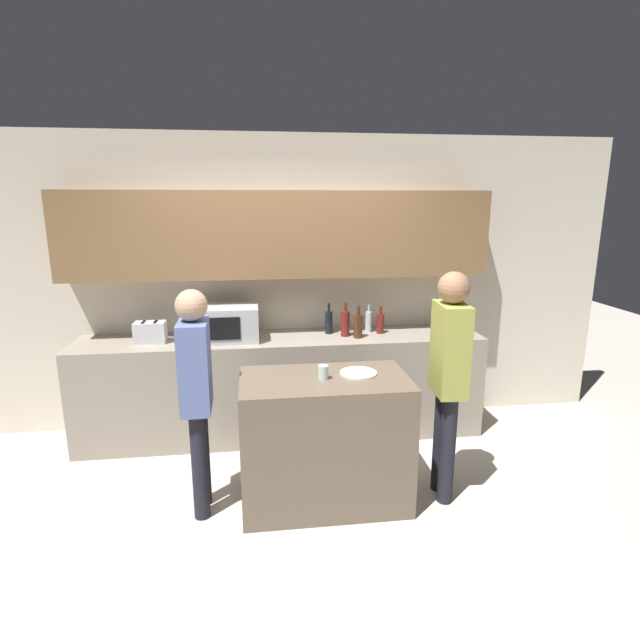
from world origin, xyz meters
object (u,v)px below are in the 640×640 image
object	(u,v)px
bottle_0	(329,322)
plate_on_island	(358,373)
microwave	(228,323)
bottle_4	(380,323)
bottle_1	(345,323)
bottle_3	(369,321)
bottle_2	(358,326)
person_left	(449,368)
person_center	(196,385)
toaster	(150,332)
potted_plant	(444,311)
cup_0	(323,372)

from	to	relation	value
bottle_0	plate_on_island	world-z (taller)	bottle_0
microwave	bottle_4	world-z (taller)	microwave
plate_on_island	bottle_1	bearing A→B (deg)	84.86
bottle_3	bottle_2	bearing A→B (deg)	-127.02
microwave	bottle_3	bearing A→B (deg)	4.53
bottle_1	bottle_2	xyz separation A→B (m)	(0.10, -0.07, -0.01)
bottle_4	plate_on_island	bearing A→B (deg)	-111.60
bottle_3	person_left	world-z (taller)	person_left
microwave	bottle_2	size ratio (longest dim) A/B	1.80
microwave	person_center	bearing A→B (deg)	-98.51
plate_on_island	person_left	xyz separation A→B (m)	(0.62, -0.11, 0.05)
bottle_2	bottle_4	bearing A→B (deg)	28.42
toaster	bottle_4	xyz separation A→B (m)	(2.03, 0.05, 0.01)
microwave	bottle_1	world-z (taller)	bottle_1
toaster	person_left	world-z (taller)	person_left
bottle_2	plate_on_island	xyz separation A→B (m)	(-0.19, -0.96, -0.10)
bottle_3	plate_on_island	world-z (taller)	bottle_3
bottle_3	bottle_4	xyz separation A→B (m)	(0.10, -0.05, -0.01)
microwave	bottle_3	distance (m)	1.28
microwave	toaster	xyz separation A→B (m)	(-0.66, 0.00, -0.06)
bottle_1	person_center	world-z (taller)	person_center
toaster	person_left	xyz separation A→B (m)	(2.22, -1.15, -0.03)
bottle_2	potted_plant	bearing A→B (deg)	5.62
bottle_1	toaster	bearing A→B (deg)	179.67
bottle_1	bottle_3	distance (m)	0.26
person_center	potted_plant	bearing A→B (deg)	116.27
bottle_2	bottle_4	size ratio (longest dim) A/B	1.14
potted_plant	bottle_4	world-z (taller)	potted_plant
bottle_0	person_left	bearing A→B (deg)	-62.15
bottle_3	bottle_4	distance (m)	0.11
bottle_0	bottle_2	world-z (taller)	bottle_2
bottle_2	toaster	bearing A→B (deg)	177.42
bottle_1	person_left	size ratio (longest dim) A/B	0.19
bottle_4	plate_on_island	size ratio (longest dim) A/B	0.98
potted_plant	toaster	bearing A→B (deg)	180.00
bottle_3	person_center	xyz separation A→B (m)	(-1.44, -1.20, -0.10)
microwave	bottle_4	size ratio (longest dim) A/B	2.05
toaster	bottle_4	distance (m)	2.03
bottle_3	cup_0	bearing A→B (deg)	-115.97
bottle_2	person_center	world-z (taller)	person_center
cup_0	bottle_0	bearing A→B (deg)	79.83
potted_plant	person_left	size ratio (longest dim) A/B	0.24
bottle_1	cup_0	size ratio (longest dim) A/B	3.21
microwave	plate_on_island	distance (m)	1.41
toaster	potted_plant	distance (m)	2.63
bottle_0	bottle_2	xyz separation A→B (m)	(0.24, -0.18, 0.00)
bottle_0	person_center	bearing A→B (deg)	-131.54
person_center	person_left	bearing A→B (deg)	87.40
bottle_4	person_left	size ratio (longest dim) A/B	0.15
potted_plant	bottle_0	xyz separation A→B (m)	(-1.06, 0.10, -0.09)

